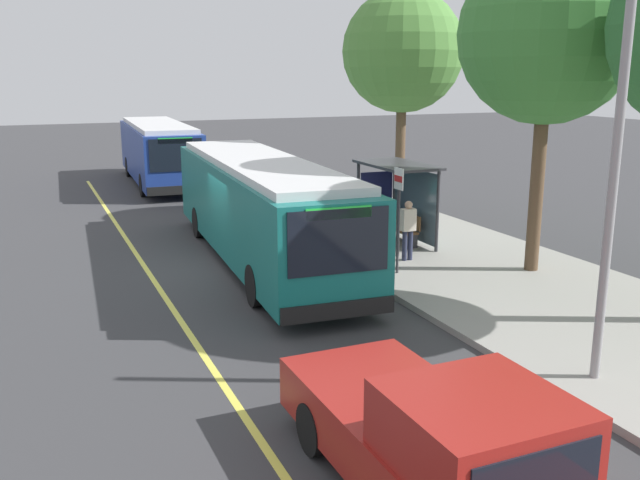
{
  "coord_description": "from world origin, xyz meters",
  "views": [
    {
      "loc": [
        18.33,
        -5.05,
        5.31
      ],
      "look_at": [
        3.46,
        1.28,
        1.41
      ],
      "focal_mm": 39.25,
      "sensor_mm": 36.0,
      "label": 1
    }
  ],
  "objects_px": {
    "transit_bus_second": "(159,151)",
    "route_sign_post": "(399,205)",
    "pickup_truck": "(441,448)",
    "pedestrian_commuter": "(408,227)",
    "waiting_bench": "(402,228)",
    "transit_bus_main": "(261,206)"
  },
  "relations": [
    {
      "from": "pickup_truck",
      "to": "waiting_bench",
      "type": "bearing_deg",
      "value": 152.48
    },
    {
      "from": "waiting_bench",
      "to": "route_sign_post",
      "type": "height_order",
      "value": "route_sign_post"
    },
    {
      "from": "pickup_truck",
      "to": "pedestrian_commuter",
      "type": "bearing_deg",
      "value": 152.05
    },
    {
      "from": "transit_bus_second",
      "to": "transit_bus_main",
      "type": "bearing_deg",
      "value": 0.12
    },
    {
      "from": "transit_bus_main",
      "to": "transit_bus_second",
      "type": "bearing_deg",
      "value": -179.88
    },
    {
      "from": "transit_bus_second",
      "to": "pickup_truck",
      "type": "xyz_separation_m",
      "value": [
        27.47,
        -1.66,
        -0.76
      ]
    },
    {
      "from": "pickup_truck",
      "to": "pedestrian_commuter",
      "type": "distance_m",
      "value": 11.37
    },
    {
      "from": "transit_bus_second",
      "to": "waiting_bench",
      "type": "height_order",
      "value": "transit_bus_second"
    },
    {
      "from": "pickup_truck",
      "to": "waiting_bench",
      "type": "relative_size",
      "value": 3.39
    },
    {
      "from": "transit_bus_second",
      "to": "route_sign_post",
      "type": "bearing_deg",
      "value": 8.56
    },
    {
      "from": "waiting_bench",
      "to": "pickup_truck",
      "type": "bearing_deg",
      "value": -27.52
    },
    {
      "from": "transit_bus_second",
      "to": "pedestrian_commuter",
      "type": "distance_m",
      "value": 17.82
    },
    {
      "from": "transit_bus_main",
      "to": "pickup_truck",
      "type": "distance_m",
      "value": 12.14
    },
    {
      "from": "route_sign_post",
      "to": "transit_bus_main",
      "type": "bearing_deg",
      "value": -137.25
    },
    {
      "from": "pickup_truck",
      "to": "route_sign_post",
      "type": "relative_size",
      "value": 1.94
    },
    {
      "from": "route_sign_post",
      "to": "pedestrian_commuter",
      "type": "bearing_deg",
      "value": 138.53
    },
    {
      "from": "pickup_truck",
      "to": "waiting_bench",
      "type": "height_order",
      "value": "pickup_truck"
    },
    {
      "from": "transit_bus_second",
      "to": "route_sign_post",
      "type": "height_order",
      "value": "same"
    },
    {
      "from": "pickup_truck",
      "to": "waiting_bench",
      "type": "xyz_separation_m",
      "value": [
        -11.86,
        6.18,
        -0.22
      ]
    },
    {
      "from": "transit_bus_second",
      "to": "pedestrian_commuter",
      "type": "relative_size",
      "value": 6.34
    },
    {
      "from": "transit_bus_main",
      "to": "pedestrian_commuter",
      "type": "height_order",
      "value": "transit_bus_main"
    },
    {
      "from": "pickup_truck",
      "to": "route_sign_post",
      "type": "bearing_deg",
      "value": 153.85
    }
  ]
}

